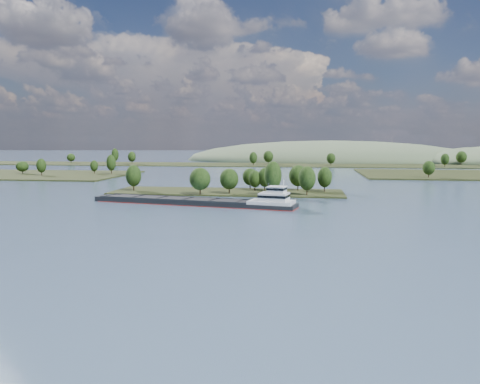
# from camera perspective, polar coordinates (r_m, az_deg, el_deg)

# --- Properties ---
(ground) EXTENTS (1800.00, 1800.00, 0.00)m
(ground) POSITION_cam_1_polar(r_m,az_deg,el_deg) (145.77, -5.51, -2.70)
(ground) COLOR #3A4B65
(ground) RESTS_ON ground
(tree_island) EXTENTS (100.00, 33.68, 14.98)m
(tree_island) POSITION_cam_1_polar(r_m,az_deg,el_deg) (201.11, 0.05, 0.98)
(tree_island) COLOR black
(tree_island) RESTS_ON ground
(back_shoreline) EXTENTS (900.00, 60.00, 15.49)m
(back_shoreline) POSITION_cam_1_polar(r_m,az_deg,el_deg) (421.05, 4.59, 3.36)
(back_shoreline) COLOR black
(back_shoreline) RESTS_ON ground
(hill_west) EXTENTS (320.00, 160.00, 44.00)m
(hill_west) POSITION_cam_1_polar(r_m,az_deg,el_deg) (521.05, 10.94, 3.77)
(hill_west) COLOR #4B5D40
(hill_west) RESTS_ON ground
(cargo_barge) EXTENTS (76.29, 23.50, 10.27)m
(cargo_barge) POSITION_cam_1_polar(r_m,az_deg,el_deg) (165.57, -4.21, -1.14)
(cargo_barge) COLOR black
(cargo_barge) RESTS_ON ground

